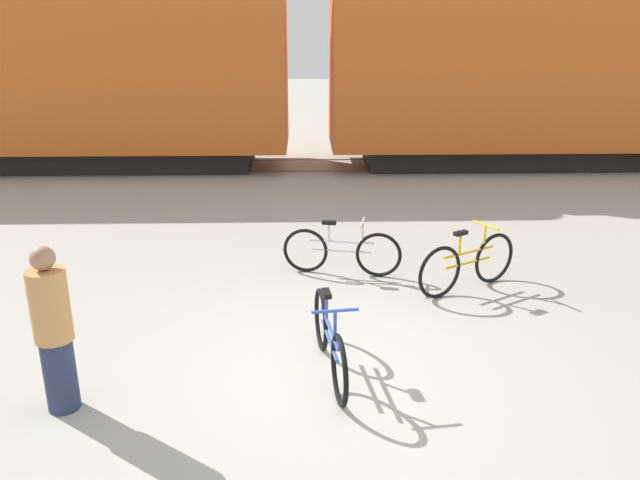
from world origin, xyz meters
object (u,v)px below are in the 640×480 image
(freight_train, at_px, (309,46))
(bicycle_yellow, at_px, (468,264))
(bicycle_silver, at_px, (342,251))
(person_in_tan, at_px, (54,331))
(bicycle_blue, at_px, (329,341))

(freight_train, bearing_deg, bicycle_yellow, -75.93)
(freight_train, height_order, bicycle_silver, freight_train)
(freight_train, height_order, person_in_tan, freight_train)
(bicycle_blue, bearing_deg, freight_train, 90.55)
(bicycle_silver, bearing_deg, bicycle_blue, -96.04)
(freight_train, height_order, bicycle_yellow, freight_train)
(bicycle_yellow, bearing_deg, person_in_tan, -149.08)
(bicycle_blue, height_order, person_in_tan, person_in_tan)
(bicycle_yellow, distance_m, person_in_tan, 5.28)
(bicycle_silver, bearing_deg, person_in_tan, -130.40)
(bicycle_blue, distance_m, bicycle_yellow, 2.91)
(bicycle_blue, xyz_separation_m, person_in_tan, (-2.54, -0.56, 0.44))
(freight_train, xyz_separation_m, bicycle_blue, (0.10, -10.42, -2.62))
(freight_train, relative_size, bicycle_silver, 14.43)
(freight_train, distance_m, bicycle_yellow, 8.92)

